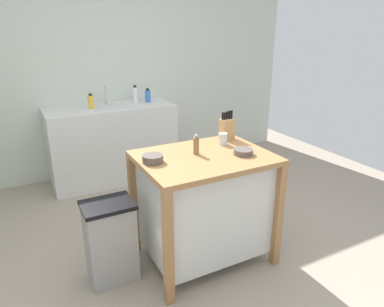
{
  "coord_description": "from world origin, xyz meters",
  "views": [
    {
      "loc": [
        -1.0,
        -2.02,
        1.8
      ],
      "look_at": [
        0.22,
        0.3,
        0.84
      ],
      "focal_mm": 32.86,
      "sensor_mm": 36.0,
      "label": 1
    }
  ],
  "objects_px": {
    "bowl_ceramic_small": "(243,152)",
    "pepper_grinder": "(196,145)",
    "bowl_ceramic_wide": "(153,159)",
    "trash_bin": "(111,241)",
    "knife_block": "(227,128)",
    "bottle_spray_cleaner": "(135,94)",
    "bottle_hand_soap": "(91,102)",
    "drinking_cup": "(223,139)",
    "bottle_dish_soap": "(148,96)",
    "sink_faucet": "(106,95)",
    "kitchen_island": "(204,202)"
  },
  "relations": [
    {
      "from": "kitchen_island",
      "to": "bowl_ceramic_small",
      "type": "height_order",
      "value": "bowl_ceramic_small"
    },
    {
      "from": "knife_block",
      "to": "bottle_hand_soap",
      "type": "xyz_separation_m",
      "value": [
        -0.77,
        1.63,
        0.01
      ]
    },
    {
      "from": "knife_block",
      "to": "bottle_dish_soap",
      "type": "xyz_separation_m",
      "value": [
        -0.08,
        1.65,
        0.01
      ]
    },
    {
      "from": "sink_faucet",
      "to": "bowl_ceramic_small",
      "type": "bearing_deg",
      "value": -77.91
    },
    {
      "from": "knife_block",
      "to": "bowl_ceramic_small",
      "type": "relative_size",
      "value": 1.65
    },
    {
      "from": "drinking_cup",
      "to": "pepper_grinder",
      "type": "height_order",
      "value": "pepper_grinder"
    },
    {
      "from": "kitchen_island",
      "to": "bottle_dish_soap",
      "type": "distance_m",
      "value": 2.01
    },
    {
      "from": "bowl_ceramic_wide",
      "to": "drinking_cup",
      "type": "bearing_deg",
      "value": 9.43
    },
    {
      "from": "knife_block",
      "to": "pepper_grinder",
      "type": "height_order",
      "value": "knife_block"
    },
    {
      "from": "drinking_cup",
      "to": "bottle_spray_cleaner",
      "type": "bearing_deg",
      "value": 93.05
    },
    {
      "from": "bowl_ceramic_small",
      "to": "drinking_cup",
      "type": "height_order",
      "value": "drinking_cup"
    },
    {
      "from": "bowl_ceramic_small",
      "to": "trash_bin",
      "type": "height_order",
      "value": "bowl_ceramic_small"
    },
    {
      "from": "kitchen_island",
      "to": "knife_block",
      "type": "xyz_separation_m",
      "value": [
        0.37,
        0.27,
        0.48
      ]
    },
    {
      "from": "bowl_ceramic_small",
      "to": "drinking_cup",
      "type": "xyz_separation_m",
      "value": [
        -0.01,
        0.27,
        0.03
      ]
    },
    {
      "from": "kitchen_island",
      "to": "drinking_cup",
      "type": "height_order",
      "value": "drinking_cup"
    },
    {
      "from": "knife_block",
      "to": "sink_faucet",
      "type": "bearing_deg",
      "value": 107.73
    },
    {
      "from": "drinking_cup",
      "to": "bottle_spray_cleaner",
      "type": "relative_size",
      "value": 0.46
    },
    {
      "from": "sink_faucet",
      "to": "bottle_hand_soap",
      "type": "height_order",
      "value": "sink_faucet"
    },
    {
      "from": "bowl_ceramic_wide",
      "to": "bottle_dish_soap",
      "type": "height_order",
      "value": "bottle_dish_soap"
    },
    {
      "from": "pepper_grinder",
      "to": "bottle_hand_soap",
      "type": "relative_size",
      "value": 0.92
    },
    {
      "from": "bowl_ceramic_small",
      "to": "pepper_grinder",
      "type": "distance_m",
      "value": 0.36
    },
    {
      "from": "bowl_ceramic_small",
      "to": "bottle_hand_soap",
      "type": "distance_m",
      "value": 2.13
    },
    {
      "from": "pepper_grinder",
      "to": "bowl_ceramic_wide",
      "type": "bearing_deg",
      "value": -178.41
    },
    {
      "from": "bowl_ceramic_small",
      "to": "trash_bin",
      "type": "bearing_deg",
      "value": 168.26
    },
    {
      "from": "kitchen_island",
      "to": "pepper_grinder",
      "type": "xyz_separation_m",
      "value": [
        -0.04,
        0.06,
        0.47
      ]
    },
    {
      "from": "bowl_ceramic_wide",
      "to": "bottle_spray_cleaner",
      "type": "xyz_separation_m",
      "value": [
        0.55,
        1.96,
        0.09
      ]
    },
    {
      "from": "bowl_ceramic_wide",
      "to": "bottle_hand_soap",
      "type": "distance_m",
      "value": 1.86
    },
    {
      "from": "bowl_ceramic_wide",
      "to": "trash_bin",
      "type": "distance_m",
      "value": 0.69
    },
    {
      "from": "bottle_dish_soap",
      "to": "drinking_cup",
      "type": "bearing_deg",
      "value": -91.08
    },
    {
      "from": "bowl_ceramic_wide",
      "to": "sink_faucet",
      "type": "relative_size",
      "value": 0.68
    },
    {
      "from": "sink_faucet",
      "to": "bottle_dish_soap",
      "type": "distance_m",
      "value": 0.5
    },
    {
      "from": "bowl_ceramic_wide",
      "to": "bowl_ceramic_small",
      "type": "bearing_deg",
      "value": -13.81
    },
    {
      "from": "pepper_grinder",
      "to": "drinking_cup",
      "type": "bearing_deg",
      "value": 18.21
    },
    {
      "from": "kitchen_island",
      "to": "bowl_ceramic_small",
      "type": "bearing_deg",
      "value": -23.65
    },
    {
      "from": "drinking_cup",
      "to": "bottle_dish_soap",
      "type": "bearing_deg",
      "value": 88.92
    },
    {
      "from": "kitchen_island",
      "to": "trash_bin",
      "type": "xyz_separation_m",
      "value": [
        -0.73,
        0.09,
        -0.18
      ]
    },
    {
      "from": "bowl_ceramic_small",
      "to": "bottle_spray_cleaner",
      "type": "xyz_separation_m",
      "value": [
        -0.11,
        2.12,
        0.09
      ]
    },
    {
      "from": "trash_bin",
      "to": "pepper_grinder",
      "type": "bearing_deg",
      "value": -2.91
    },
    {
      "from": "bowl_ceramic_small",
      "to": "bottle_dish_soap",
      "type": "xyz_separation_m",
      "value": [
        0.02,
        2.04,
        0.08
      ]
    },
    {
      "from": "bottle_spray_cleaner",
      "to": "bowl_ceramic_wide",
      "type": "bearing_deg",
      "value": -105.8
    },
    {
      "from": "drinking_cup",
      "to": "bottle_dish_soap",
      "type": "xyz_separation_m",
      "value": [
        0.03,
        1.77,
        0.05
      ]
    },
    {
      "from": "knife_block",
      "to": "trash_bin",
      "type": "distance_m",
      "value": 1.3
    },
    {
      "from": "bowl_ceramic_small",
      "to": "trash_bin",
      "type": "xyz_separation_m",
      "value": [
        -1.0,
        0.21,
        -0.6
      ]
    },
    {
      "from": "sink_faucet",
      "to": "bowl_ceramic_wide",
      "type": "bearing_deg",
      "value": -95.7
    },
    {
      "from": "knife_block",
      "to": "drinking_cup",
      "type": "xyz_separation_m",
      "value": [
        -0.11,
        -0.12,
        -0.04
      ]
    },
    {
      "from": "bowl_ceramic_wide",
      "to": "sink_faucet",
      "type": "height_order",
      "value": "sink_faucet"
    },
    {
      "from": "kitchen_island",
      "to": "bottle_spray_cleaner",
      "type": "xyz_separation_m",
      "value": [
        0.16,
        2.0,
        0.51
      ]
    },
    {
      "from": "knife_block",
      "to": "bottle_spray_cleaner",
      "type": "relative_size",
      "value": 1.18
    },
    {
      "from": "kitchen_island",
      "to": "bowl_ceramic_wide",
      "type": "relative_size",
      "value": 6.59
    },
    {
      "from": "bowl_ceramic_wide",
      "to": "bottle_hand_soap",
      "type": "xyz_separation_m",
      "value": [
        -0.01,
        1.86,
        0.07
      ]
    }
  ]
}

